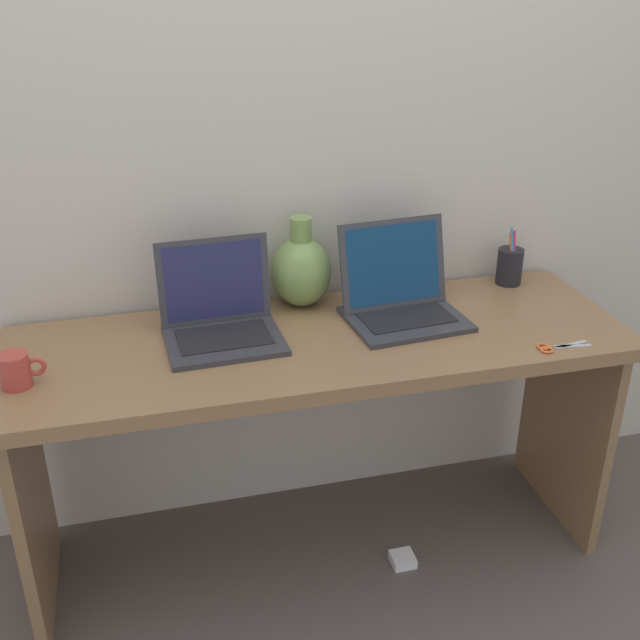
{
  "coord_description": "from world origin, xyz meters",
  "views": [
    {
      "loc": [
        -0.46,
        -1.79,
        1.68
      ],
      "look_at": [
        0.0,
        0.0,
        0.79
      ],
      "focal_mm": 42.99,
      "sensor_mm": 36.0,
      "label": 1
    }
  ],
  "objects": [
    {
      "name": "ground_plane",
      "position": [
        0.0,
        0.0,
        0.0
      ],
      "size": [
        6.0,
        6.0,
        0.0
      ],
      "primitive_type": "plane",
      "color": "#564C47"
    },
    {
      "name": "back_wall",
      "position": [
        0.0,
        0.32,
        1.2
      ],
      "size": [
        4.4,
        0.04,
        2.4
      ],
      "primitive_type": "cube",
      "color": "beige",
      "rests_on": "ground"
    },
    {
      "name": "desk",
      "position": [
        0.0,
        0.0,
        0.59
      ],
      "size": [
        1.69,
        0.56,
        0.74
      ],
      "color": "olive",
      "rests_on": "ground"
    },
    {
      "name": "laptop_left",
      "position": [
        -0.26,
        0.08,
        0.81
      ],
      "size": [
        0.32,
        0.27,
        0.25
      ],
      "color": "#333338",
      "rests_on": "desk"
    },
    {
      "name": "laptop_right",
      "position": [
        0.25,
        0.08,
        0.81
      ],
      "size": [
        0.34,
        0.29,
        0.26
      ],
      "color": "#333338",
      "rests_on": "desk"
    },
    {
      "name": "green_vase",
      "position": [
        0.0,
        0.22,
        0.85
      ],
      "size": [
        0.18,
        0.18,
        0.27
      ],
      "color": "#75934C",
      "rests_on": "desk"
    },
    {
      "name": "coffee_mug",
      "position": [
        -0.77,
        -0.07,
        0.78
      ],
      "size": [
        0.11,
        0.07,
        0.09
      ],
      "color": "#B23D33",
      "rests_on": "desk"
    },
    {
      "name": "pen_cup",
      "position": [
        0.66,
        0.21,
        0.8
      ],
      "size": [
        0.08,
        0.08,
        0.19
      ],
      "color": "black",
      "rests_on": "desk"
    },
    {
      "name": "scissors",
      "position": [
        0.58,
        -0.22,
        0.74
      ],
      "size": [
        0.15,
        0.05,
        0.01
      ],
      "color": "#B7B7BC",
      "rests_on": "desk"
    },
    {
      "name": "power_brick",
      "position": [
        0.23,
        -0.13,
        0.01
      ],
      "size": [
        0.07,
        0.07,
        0.03
      ],
      "primitive_type": "cube",
      "color": "white",
      "rests_on": "ground"
    }
  ]
}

